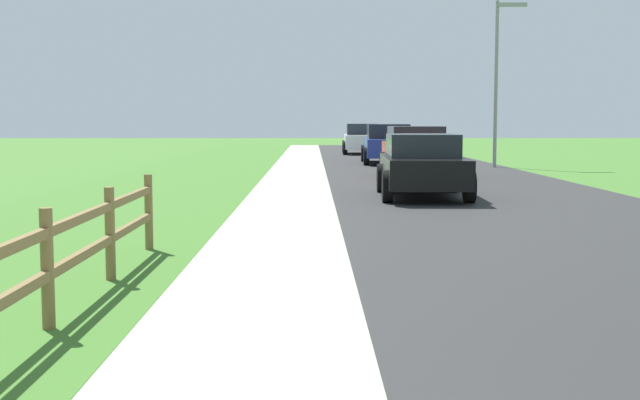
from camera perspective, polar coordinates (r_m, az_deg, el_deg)
ground_plane at (r=26.25m, az=0.49°, el=1.53°), size 120.00×120.00×0.00m
road_asphalt at (r=28.52m, az=7.46°, el=1.80°), size 7.00×66.00×0.01m
curb_concrete at (r=28.35m, az=-5.66°, el=1.80°), size 6.00×66.00×0.01m
grass_verge at (r=28.53m, az=-8.67°, el=1.79°), size 5.00×66.00×0.00m
parked_suv_black at (r=19.63m, az=6.93°, el=2.40°), size 2.10×4.37×1.45m
parked_car_red at (r=26.82m, az=6.51°, el=3.32°), size 2.04×4.44×1.59m
parked_car_blue at (r=35.10m, az=4.61°, el=3.82°), size 2.21×5.00×1.62m
parked_car_white at (r=45.09m, az=2.84°, el=4.15°), size 2.11×4.34×1.61m
street_lamp at (r=32.84m, az=12.01°, el=8.67°), size 1.17×0.20×6.24m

